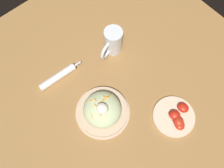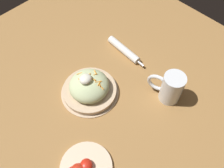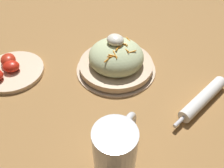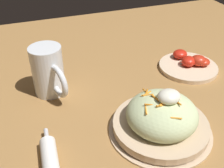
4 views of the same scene
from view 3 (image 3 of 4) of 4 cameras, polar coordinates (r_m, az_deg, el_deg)
name	(u,v)px [view 3 (image 3 of 4)]	position (r m, az deg, el deg)	size (l,w,h in m)	color
ground_plane	(102,80)	(0.71, -2.36, 0.95)	(1.43, 1.43, 0.00)	#9E703D
salad_plate	(116,60)	(0.72, 0.88, 5.55)	(0.23, 0.23, 0.11)	#D1B28E
beer_mug	(116,153)	(0.49, 0.82, -15.42)	(0.08, 0.14, 0.13)	white
napkin_roll	(203,99)	(0.67, 19.97, -3.14)	(0.04, 0.21, 0.03)	white
tomato_plate	(10,69)	(0.78, -22.14, 3.26)	(0.18, 0.18, 0.04)	beige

